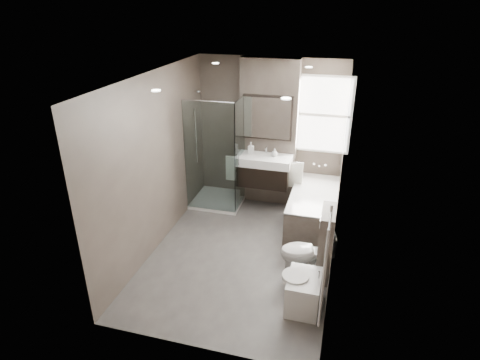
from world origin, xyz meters
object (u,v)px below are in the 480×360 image
(bathtub, at_px, (313,207))
(toilet, at_px, (306,252))
(bidet, at_px, (303,291))
(vanity, at_px, (264,170))

(bathtub, distance_m, toilet, 1.41)
(bidet, bearing_deg, toilet, 93.85)
(bidet, bearing_deg, bathtub, 92.47)
(bathtub, bearing_deg, vanity, 160.63)
(bathtub, relative_size, toilet, 2.26)
(vanity, xyz_separation_m, bidet, (1.01, -2.38, -0.51))
(bathtub, xyz_separation_m, toilet, (0.05, -1.41, 0.04))
(bathtub, bearing_deg, bidet, -87.53)
(toilet, distance_m, bidet, 0.66)
(vanity, distance_m, bidet, 2.64)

